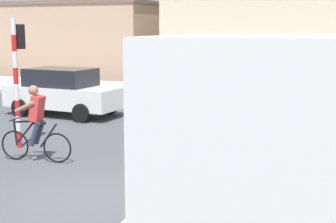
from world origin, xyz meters
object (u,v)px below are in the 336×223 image
at_px(traffic_light_pole, 17,65).
at_px(car_red_near, 267,101).
at_px(cyclist, 35,124).
at_px(car_white_mid, 64,92).

height_order(traffic_light_pole, car_red_near, traffic_light_pole).
bearing_deg(traffic_light_pole, cyclist, -39.72).
bearing_deg(car_red_near, traffic_light_pole, -139.61).
height_order(cyclist, car_white_mid, cyclist).
bearing_deg(cyclist, traffic_light_pole, 140.28).
bearing_deg(cyclist, car_red_near, 53.18).
distance_m(traffic_light_pole, car_red_near, 7.13).
height_order(cyclist, traffic_light_pole, traffic_light_pole).
xyz_separation_m(car_red_near, car_white_mid, (-6.85, -0.28, 0.00)).
distance_m(cyclist, car_white_mid, 5.91).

